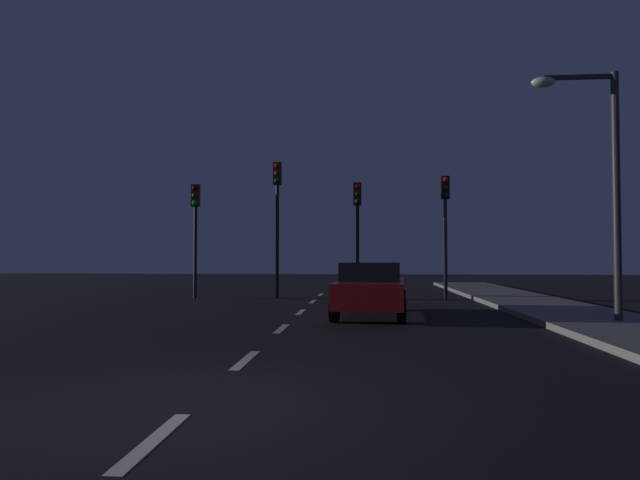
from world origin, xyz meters
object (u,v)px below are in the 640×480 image
traffic_signal_far_left (195,218)px  traffic_signal_far_right (445,213)px  traffic_signal_center_right (357,217)px  traffic_signal_center_left (277,204)px  street_lamp_right (600,169)px  car_stopped_ahead (371,288)px

traffic_signal_far_left → traffic_signal_far_right: traffic_signal_far_right is taller
traffic_signal_far_left → traffic_signal_center_right: bearing=0.0°
traffic_signal_far_left → traffic_signal_center_left: bearing=0.0°
traffic_signal_center_right → street_lamp_right: street_lamp_right is taller
traffic_signal_center_right → street_lamp_right: 10.03m
car_stopped_ahead → street_lamp_right: bearing=-19.0°
street_lamp_right → traffic_signal_center_left: bearing=137.8°
traffic_signal_far_left → street_lamp_right: street_lamp_right is taller
car_stopped_ahead → street_lamp_right: (5.37, -1.84, 2.95)m
traffic_signal_center_right → traffic_signal_center_left: bearing=180.0°
traffic_signal_far_left → traffic_signal_center_right: traffic_signal_center_right is taller
traffic_signal_far_left → traffic_signal_far_right: (9.92, 0.00, 0.15)m
traffic_signal_center_left → traffic_signal_center_right: bearing=-0.0°
traffic_signal_far_right → car_stopped_ahead: bearing=-115.1°
traffic_signal_far_right → car_stopped_ahead: size_ratio=1.06×
traffic_signal_center_left → traffic_signal_center_right: (3.18, -0.00, -0.54)m
traffic_signal_far_left → traffic_signal_far_right: size_ratio=0.95×
street_lamp_right → traffic_signal_far_right: bearing=106.4°
traffic_signal_center_right → street_lamp_right: bearing=-54.5°
traffic_signal_center_left → traffic_signal_center_right: traffic_signal_center_left is taller
traffic_signal_center_left → street_lamp_right: size_ratio=0.90×
traffic_signal_center_left → car_stopped_ahead: (3.63, -6.32, -3.00)m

